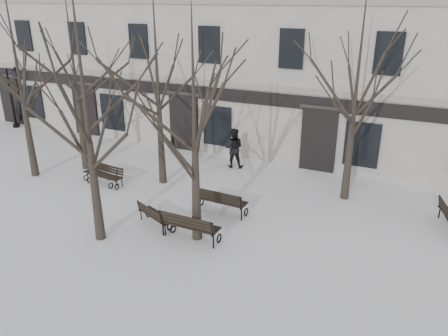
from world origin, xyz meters
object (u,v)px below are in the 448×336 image
Objects in this scene: bench_1 at (155,215)px; lamp_post at (13,93)px; tree_1 at (83,87)px; tree_2 at (194,102)px; bench_2 at (189,225)px; bench_0 at (106,175)px; bench_4 at (220,200)px; tree_0 at (16,58)px; bench_3 at (101,173)px.

bench_1 is 0.45× the size of lamp_post.
tree_2 is (2.92, 1.36, -0.44)m from tree_1.
bench_2 is (-0.17, -0.20, -4.07)m from tree_2.
tree_2 is at bearing -23.37° from lamp_post.
bench_0 is 11.63m from lamp_post.
bench_4 is (1.62, 1.86, 0.10)m from bench_1.
tree_0 reaches higher than bench_4.
bench_2 is at bearing -12.31° from tree_0.
bench_4 is (5.86, -0.44, 0.09)m from bench_3.
tree_0 is 1.12× the size of tree_2.
bench_1 is 1.55m from bench_2.
tree_2 reaches higher than bench_3.
tree_2 is 4.40× the size of bench_1.
tree_0 is 10.36m from bench_2.
lamp_post reaches higher than bench_1.
bench_0 is (3.59, 0.53, -4.71)m from tree_0.
bench_1 is 4.83m from bench_3.
bench_0 is at bearing -1.39° from bench_4.
lamp_post is (-14.47, 6.91, 1.72)m from bench_1.
tree_2 reaches higher than bench_2.
bench_4 is (-0.08, 1.93, -4.08)m from tree_2.
bench_0 is (-5.65, 2.30, -4.17)m from tree_2.
tree_2 is 4.31× the size of bench_3.
tree_1 is at bearing 23.64° from bench_2.
tree_0 is 9.17m from lamp_post.
bench_1 is (1.23, 1.43, -4.62)m from tree_1.
tree_1 reaches higher than bench_1.
tree_2 is 4.51m from bench_4.
lamp_post is at bearing 164.42° from bench_3.
tree_0 reaches higher than bench_0.
tree_1 is 4.99m from bench_1.
lamp_post is at bearing -14.99° from bench_4.
tree_1 is at bearing 72.43° from bench_1.
bench_4 is 0.54× the size of lamp_post.
bench_0 is at bearing -23.76° from bench_2.
bench_4 reaches higher than bench_0.
tree_1 is at bearing -26.40° from tree_0.
bench_1 is at bearing -25.66° from bench_0.
tree_0 is 5.78m from bench_3.
bench_3 is 0.85× the size of bench_4.
tree_2 is 3.67× the size of bench_4.
bench_2 reaches higher than bench_4.
lamp_post is at bearing -2.50° from bench_1.
bench_4 reaches higher than bench_3.
lamp_post is at bearing 159.81° from bench_0.
bench_3 is (-0.29, 0.06, 0.00)m from bench_0.
bench_1 is at bearing -25.55° from lamp_post.
tree_1 is 6.65m from bench_3.
tree_0 is 4.08× the size of bench_2.
tree_1 is 3.25m from tree_2.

